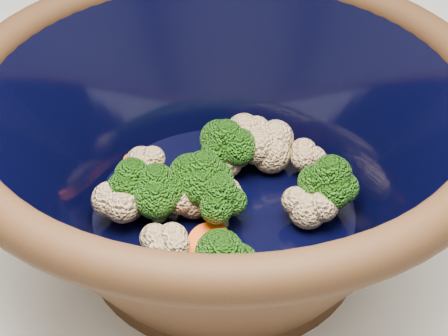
% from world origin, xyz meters
% --- Properties ---
extents(mixing_bowl, '(0.46, 0.46, 0.17)m').
position_xyz_m(mixing_bowl, '(-0.11, -0.11, 0.99)').
color(mixing_bowl, black).
rests_on(mixing_bowl, counter).
extents(vegetable_pile, '(0.20, 0.21, 0.06)m').
position_xyz_m(vegetable_pile, '(-0.11, -0.11, 0.96)').
color(vegetable_pile, '#608442').
rests_on(vegetable_pile, mixing_bowl).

